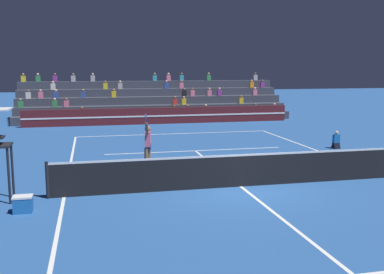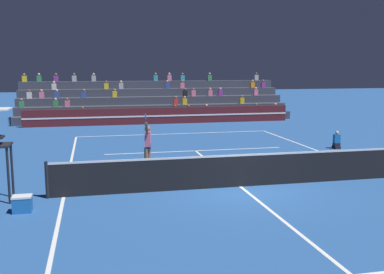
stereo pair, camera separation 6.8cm
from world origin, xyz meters
The scene contains 9 objects.
ground_plane centered at (0.00, 0.00, 0.00)m, with size 120.00×120.00×0.00m, color #285699.
court_lines centered at (0.00, 0.00, 0.00)m, with size 11.10×23.90×0.01m.
tennis_net centered at (0.00, 0.00, 0.54)m, with size 12.00×0.10×1.10m.
sponsor_banner_wall centered at (0.00, 16.68, 0.55)m, with size 18.00×0.26×1.10m.
bleacher_stand centered at (0.00, 20.48, 1.02)m, with size 19.57×4.75×3.38m.
ball_kid_courtside centered at (6.65, 5.55, 0.33)m, with size 0.30×0.36×0.84m.
tennis_player centered at (-2.66, 2.65, 0.98)m, with size 0.44×1.31×2.31m.
tennis_ball centered at (-3.70, 3.55, 0.03)m, with size 0.07×0.07×0.07m, color #C6DB33.
equipment_cooler centered at (-6.48, -1.19, 0.23)m, with size 0.50×0.38×0.45m.
Camera 1 is at (-4.65, -13.36, 3.81)m, focal length 42.00 mm.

